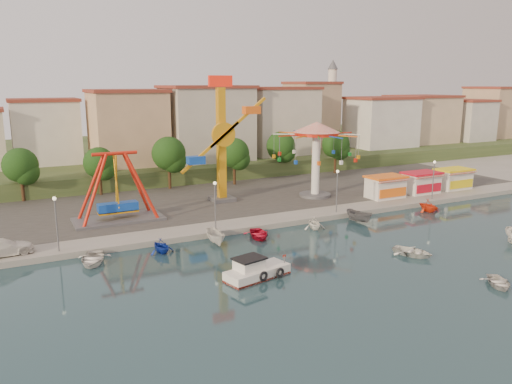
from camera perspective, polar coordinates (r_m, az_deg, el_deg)
ground at (r=47.77m, az=10.50°, el=-7.61°), size 200.00×200.00×0.00m
quay_deck at (r=102.51m, az=-10.96°, el=3.23°), size 200.00×100.00×0.60m
asphalt_pad at (r=72.72m, az=-3.91°, el=-0.02°), size 90.00×28.00×0.01m
hill_terrace at (r=107.11m, az=-11.73°, el=4.23°), size 200.00×60.00×3.00m
pirate_ship_ride at (r=59.05m, az=-15.63°, el=0.41°), size 10.00×5.00×8.00m
kamikaze_tower at (r=66.06m, az=-3.57°, el=5.60°), size 8.12×3.10×16.50m
wave_swinger at (r=69.12m, az=6.90°, el=5.66°), size 11.60×11.60×10.40m
booth_left at (r=71.04m, az=14.58°, el=0.60°), size 5.40×3.78×3.08m
booth_mid at (r=75.54m, az=18.37°, el=1.05°), size 5.40×3.78×3.08m
booth_right at (r=80.23m, az=21.64°, el=1.44°), size 5.40×3.78×3.08m
lamp_post_0 at (r=50.29m, az=-21.82°, el=-3.59°), size 0.14×0.14×5.00m
lamp_post_1 at (r=53.88m, az=-4.68°, el=-1.70°), size 0.14×0.14×5.00m
lamp_post_2 at (r=61.55m, az=9.23°, el=-0.04°), size 0.14×0.14×5.00m
lamp_post_3 at (r=72.02m, az=19.59°, el=1.20°), size 0.14×0.14×5.00m
tree_0 at (r=73.20m, az=-25.34°, el=2.78°), size 4.60×4.60×7.19m
tree_1 at (r=73.43m, az=-17.50°, el=3.21°), size 4.35×4.35×6.80m
tree_2 at (r=75.16m, az=-9.94°, el=4.35°), size 5.02×5.02×7.85m
tree_3 at (r=77.37m, az=-2.50°, el=4.47°), size 4.68×4.68×7.32m
tree_4 at (r=84.51m, az=2.85°, el=5.27°), size 4.86×4.86×7.60m
tree_5 at (r=88.41m, az=9.11°, el=5.42°), size 4.83×4.83×7.54m
building_1 at (r=87.49m, az=-22.74°, el=5.61°), size 12.33×9.01×8.63m
building_2 at (r=89.85m, az=-14.42°, el=7.16°), size 11.95×9.28×11.23m
building_3 at (r=90.97m, az=-5.39°, el=6.90°), size 12.59×10.50×9.20m
building_4 at (r=99.69m, az=1.15°, el=7.44°), size 10.75×9.23×9.24m
building_5 at (r=104.97m, az=8.13°, el=8.11°), size 12.77×10.96×11.21m
building_6 at (r=110.90m, az=13.65°, el=8.40°), size 8.23×8.98×12.36m
building_7 at (r=122.59m, az=16.38°, el=7.75°), size 11.59×10.93×8.76m
building_8 at (r=128.07m, az=23.04°, el=8.31°), size 12.84×9.28×12.58m
building_9 at (r=140.41m, az=25.73°, el=7.65°), size 12.95×9.17×9.21m
minaret at (r=109.85m, az=8.66°, el=10.33°), size 2.80×2.80×18.00m
cabin_motorboat at (r=42.65m, az=-0.04°, el=-9.10°), size 6.07×3.40×2.02m
rowboat_a at (r=50.20m, az=17.46°, el=-6.52°), size 4.00×4.58×0.79m
rowboat_b at (r=45.53m, az=25.99°, el=-9.27°), size 3.69×3.97×0.67m
van at (r=51.59m, az=-27.04°, el=-5.66°), size 5.62×2.75×1.57m
moored_boat_0 at (r=48.28m, az=-18.19°, el=-7.27°), size 4.14×4.93×0.87m
moored_boat_1 at (r=49.43m, az=-10.77°, el=-6.05°), size 2.92×3.20×1.44m
moored_boat_2 at (r=51.20m, az=-4.60°, el=-5.20°), size 1.72×3.92×1.48m
moored_boat_3 at (r=53.24m, az=0.29°, el=-4.84°), size 3.63×4.45×0.81m
moored_boat_4 at (r=56.60m, az=6.68°, el=-3.53°), size 2.88×3.18×1.46m
moored_boat_5 at (r=60.24m, az=11.71°, el=-2.74°), size 2.03×3.93×1.45m
moored_boat_7 at (r=67.54m, az=19.10°, el=-1.45°), size 2.73×3.16×1.64m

